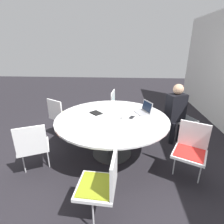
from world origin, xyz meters
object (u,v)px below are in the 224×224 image
object	(u,v)px
chair_4	(102,182)
coffee_cup	(124,117)
spiral_notebook	(96,113)
chair_0	(182,115)
chair_3	(33,144)
laptop	(144,110)
chair_2	(61,114)
cell_phone	(132,117)
person_0	(176,109)
chair_5	(191,148)
chair_1	(118,105)

from	to	relation	value
chair_4	coffee_cup	distance (m)	1.29
chair_4	spiral_notebook	bearing A→B (deg)	14.94
chair_0	chair_3	xyz separation A→B (m)	(1.33, -2.57, 0.00)
chair_0	spiral_notebook	world-z (taller)	chair_0
laptop	chair_4	bearing A→B (deg)	-45.41
chair_4	chair_2	bearing A→B (deg)	34.47
coffee_cup	cell_phone	distance (m)	0.16
spiral_notebook	laptop	bearing A→B (deg)	96.18
person_0	laptop	distance (m)	0.73
person_0	chair_5	bearing A→B (deg)	62.47
chair_1	chair_0	bearing A→B (deg)	72.98
chair_1	chair_4	xyz separation A→B (m)	(2.59, -0.08, 0.00)
laptop	spiral_notebook	distance (m)	0.89
chair_1	laptop	world-z (taller)	laptop
chair_0	cell_phone	distance (m)	1.31
chair_1	spiral_notebook	world-z (taller)	chair_1
chair_1	cell_phone	xyz separation A→B (m)	(1.28, 0.28, 0.22)
laptop	coffee_cup	world-z (taller)	laptop
chair_5	laptop	world-z (taller)	laptop
chair_3	cell_phone	size ratio (longest dim) A/B	5.46
chair_0	cell_phone	world-z (taller)	chair_0
chair_2	cell_phone	xyz separation A→B (m)	(0.59, 1.48, 0.22)
laptop	chair_5	bearing A→B (deg)	12.89
chair_4	chair_3	bearing A→B (deg)	62.38
coffee_cup	chair_0	bearing A→B (deg)	122.34
chair_1	chair_5	distance (m)	2.14
chair_5	person_0	world-z (taller)	person_0
person_0	coffee_cup	distance (m)	1.20
chair_1	chair_2	size ratio (longest dim) A/B	1.00
laptop	spiral_notebook	xyz separation A→B (m)	(0.10, -0.88, -0.04)
coffee_cup	cell_phone	size ratio (longest dim) A/B	0.53
chair_4	chair_5	size ratio (longest dim) A/B	1.00
chair_2	coffee_cup	size ratio (longest dim) A/B	10.29
chair_1	chair_2	xyz separation A→B (m)	(0.69, -1.21, 0.00)
laptop	chair_1	bearing A→B (deg)	-178.18
spiral_notebook	person_0	bearing A→B (deg)	103.87
chair_2	chair_5	size ratio (longest dim) A/B	1.00
chair_3	cell_phone	world-z (taller)	chair_3
chair_1	spiral_notebook	size ratio (longest dim) A/B	3.35
chair_4	spiral_notebook	world-z (taller)	chair_4
chair_1	spiral_notebook	distance (m)	1.21
chair_0	laptop	xyz separation A→B (m)	(0.46, -0.85, 0.27)
chair_1	coffee_cup	world-z (taller)	chair_1
chair_0	chair_2	size ratio (longest dim) A/B	1.00
chair_2	chair_4	size ratio (longest dim) A/B	1.00
laptop	coffee_cup	bearing A→B (deg)	-74.44
chair_5	chair_2	bearing A→B (deg)	1.15
laptop	spiral_notebook	size ratio (longest dim) A/B	1.45
chair_4	cell_phone	xyz separation A→B (m)	(-1.31, 0.36, 0.22)
chair_0	laptop	distance (m)	1.00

